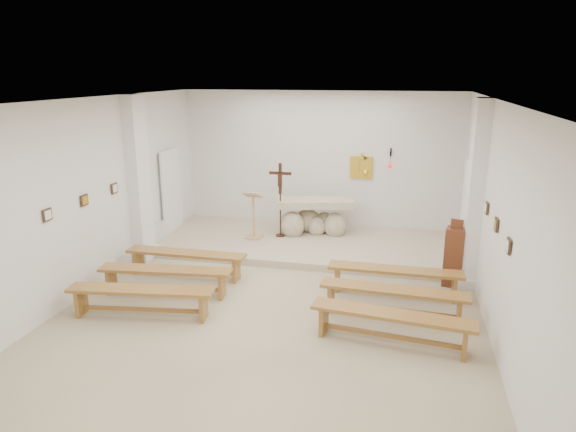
% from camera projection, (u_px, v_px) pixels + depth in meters
% --- Properties ---
extents(ground, '(7.00, 10.00, 0.00)m').
position_uv_depth(ground, '(270.00, 312.00, 8.70)').
color(ground, '#C1B08B').
rests_on(ground, ground).
extents(wall_left, '(0.02, 10.00, 3.50)m').
position_uv_depth(wall_left, '(76.00, 201.00, 8.97)').
color(wall_left, silver).
rests_on(wall_left, ground).
extents(wall_right, '(0.02, 10.00, 3.50)m').
position_uv_depth(wall_right, '(500.00, 227.00, 7.49)').
color(wall_right, silver).
rests_on(wall_right, ground).
extents(wall_back, '(7.00, 0.02, 3.50)m').
position_uv_depth(wall_back, '(320.00, 162.00, 12.91)').
color(wall_back, silver).
rests_on(wall_back, ground).
extents(ceiling, '(7.00, 10.00, 0.02)m').
position_uv_depth(ceiling, '(268.00, 102.00, 7.76)').
color(ceiling, silver).
rests_on(ceiling, wall_back).
extents(sanctuary_platform, '(6.98, 3.00, 0.15)m').
position_uv_depth(sanctuary_platform, '(308.00, 243.00, 11.97)').
color(sanctuary_platform, tan).
rests_on(sanctuary_platform, ground).
extents(pilaster_left, '(0.26, 0.55, 3.50)m').
position_uv_depth(pilaster_left, '(139.00, 179.00, 10.82)').
color(pilaster_left, white).
rests_on(pilaster_left, ground).
extents(pilaster_right, '(0.26, 0.55, 3.50)m').
position_uv_depth(pilaster_right, '(475.00, 195.00, 9.39)').
color(pilaster_right, white).
rests_on(pilaster_right, ground).
extents(gold_wall_relief, '(0.55, 0.04, 0.55)m').
position_uv_depth(gold_wall_relief, '(361.00, 168.00, 12.69)').
color(gold_wall_relief, gold).
rests_on(gold_wall_relief, wall_back).
extents(sanctuary_lamp, '(0.11, 0.36, 0.44)m').
position_uv_depth(sanctuary_lamp, '(390.00, 164.00, 12.26)').
color(sanctuary_lamp, black).
rests_on(sanctuary_lamp, wall_back).
extents(station_frame_left_front, '(0.03, 0.20, 0.20)m').
position_uv_depth(station_frame_left_front, '(47.00, 215.00, 8.22)').
color(station_frame_left_front, '#382619').
rests_on(station_frame_left_front, wall_left).
extents(station_frame_left_mid, '(0.03, 0.20, 0.20)m').
position_uv_depth(station_frame_left_mid, '(84.00, 200.00, 9.16)').
color(station_frame_left_mid, '#382619').
rests_on(station_frame_left_mid, wall_left).
extents(station_frame_left_rear, '(0.03, 0.20, 0.20)m').
position_uv_depth(station_frame_left_rear, '(114.00, 188.00, 10.10)').
color(station_frame_left_rear, '#382619').
rests_on(station_frame_left_rear, wall_left).
extents(station_frame_right_front, '(0.03, 0.20, 0.20)m').
position_uv_depth(station_frame_right_front, '(508.00, 246.00, 6.75)').
color(station_frame_right_front, '#382619').
rests_on(station_frame_right_front, wall_right).
extents(station_frame_right_mid, '(0.03, 0.20, 0.20)m').
position_uv_depth(station_frame_right_mid, '(496.00, 225.00, 7.69)').
color(station_frame_right_mid, '#382619').
rests_on(station_frame_right_mid, wall_right).
extents(station_frame_right_rear, '(0.03, 0.20, 0.20)m').
position_uv_depth(station_frame_right_rear, '(487.00, 208.00, 8.63)').
color(station_frame_right_rear, '#382619').
rests_on(station_frame_right_rear, wall_right).
extents(radiator_left, '(0.10, 0.85, 0.52)m').
position_uv_depth(radiator_left, '(156.00, 236.00, 11.89)').
color(radiator_left, silver).
rests_on(radiator_left, ground).
extents(radiator_right, '(0.10, 0.85, 0.52)m').
position_uv_depth(radiator_right, '(466.00, 258.00, 10.43)').
color(radiator_right, silver).
rests_on(radiator_right, ground).
extents(altar, '(1.92, 1.09, 0.94)m').
position_uv_depth(altar, '(314.00, 219.00, 12.38)').
color(altar, beige).
rests_on(altar, sanctuary_platform).
extents(lectern, '(0.45, 0.39, 1.15)m').
position_uv_depth(lectern, '(253.00, 215.00, 11.96)').
color(lectern, tan).
rests_on(lectern, sanctuary_platform).
extents(crucifix_stand, '(0.53, 0.23, 1.76)m').
position_uv_depth(crucifix_stand, '(280.00, 195.00, 11.99)').
color(crucifix_stand, '#331A10').
rests_on(crucifix_stand, sanctuary_platform).
extents(potted_plant, '(0.64, 0.63, 0.54)m').
position_uv_depth(potted_plant, '(290.00, 220.00, 12.58)').
color(potted_plant, '#2C5823').
rests_on(potted_plant, sanctuary_platform).
extents(donation_pedestal, '(0.41, 0.41, 1.30)m').
position_uv_depth(donation_pedestal, '(454.00, 256.00, 9.67)').
color(donation_pedestal, '#5D301A').
rests_on(donation_pedestal, ground).
extents(bench_left_front, '(2.41, 0.38, 0.51)m').
position_uv_depth(bench_left_front, '(186.00, 258.00, 10.14)').
color(bench_left_front, olive).
rests_on(bench_left_front, ground).
extents(bench_right_front, '(2.41, 0.40, 0.51)m').
position_uv_depth(bench_right_front, '(395.00, 275.00, 9.28)').
color(bench_right_front, olive).
rests_on(bench_right_front, ground).
extents(bench_left_second, '(2.44, 0.65, 0.51)m').
position_uv_depth(bench_left_second, '(166.00, 275.00, 9.29)').
color(bench_left_second, olive).
rests_on(bench_left_second, ground).
extents(bench_right_second, '(2.43, 0.52, 0.51)m').
position_uv_depth(bench_right_second, '(393.00, 296.00, 8.43)').
color(bench_right_second, olive).
rests_on(bench_right_second, ground).
extents(bench_left_third, '(2.44, 0.70, 0.51)m').
position_uv_depth(bench_left_third, '(141.00, 295.00, 8.44)').
color(bench_left_third, olive).
rests_on(bench_left_third, ground).
extents(bench_right_third, '(2.44, 0.67, 0.51)m').
position_uv_depth(bench_right_third, '(392.00, 321.00, 7.58)').
color(bench_right_third, olive).
rests_on(bench_right_third, ground).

